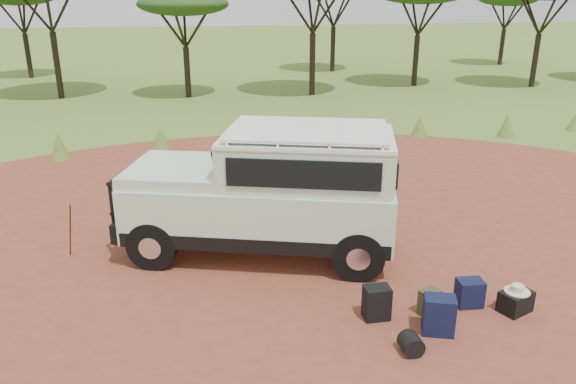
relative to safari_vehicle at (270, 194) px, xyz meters
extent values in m
plane|color=olive|center=(0.57, -0.86, -1.24)|extent=(140.00, 140.00, 0.00)
cylinder|color=brown|center=(0.57, -0.86, -1.23)|extent=(23.00, 23.00, 0.01)
cone|color=olive|center=(-5.43, 7.44, -0.81)|extent=(0.60, 0.60, 0.85)
cone|color=olive|center=(-2.43, 8.34, -0.89)|extent=(0.60, 0.60, 0.70)
cone|color=olive|center=(0.57, 7.94, -0.79)|extent=(0.60, 0.60, 0.90)
cone|color=olive|center=(3.57, 7.54, -0.84)|extent=(0.60, 0.60, 0.80)
cone|color=olive|center=(6.57, 8.24, -0.86)|extent=(0.60, 0.60, 0.75)
cone|color=olive|center=(9.57, 7.64, -0.81)|extent=(0.60, 0.60, 0.85)
cone|color=olive|center=(12.57, 8.04, -0.89)|extent=(0.60, 0.60, 0.70)
cylinder|color=black|center=(-7.43, 18.14, 0.29)|extent=(0.28, 0.28, 3.06)
cylinder|color=black|center=(-1.43, 17.34, -0.07)|extent=(0.28, 0.28, 2.34)
ellipsoid|color=#193E16|center=(-1.43, 17.34, 3.03)|extent=(4.20, 4.20, 1.05)
cylinder|color=black|center=(4.57, 16.94, 0.22)|extent=(0.28, 0.28, 2.93)
cylinder|color=black|center=(10.57, 18.64, 0.07)|extent=(0.28, 0.28, 2.61)
cylinder|color=black|center=(16.57, 17.14, 0.11)|extent=(0.28, 0.28, 2.70)
cylinder|color=black|center=(-10.43, 25.14, 0.00)|extent=(0.28, 0.28, 2.48)
cylinder|color=black|center=(7.57, 24.64, 0.11)|extent=(0.28, 0.28, 2.70)
cylinder|color=black|center=(19.57, 25.64, -0.07)|extent=(0.28, 0.28, 2.34)
cube|color=silver|center=(-0.17, 0.05, -0.23)|extent=(5.46, 3.46, 1.07)
cube|color=black|center=(-0.17, 0.05, -0.63)|extent=(5.38, 3.47, 0.27)
cube|color=silver|center=(0.70, -0.21, 0.73)|extent=(3.59, 2.82, 0.85)
cube|color=white|center=(0.70, -0.21, 1.19)|extent=(3.60, 2.86, 0.07)
cube|color=white|center=(0.70, -0.21, 1.30)|extent=(3.32, 2.67, 0.06)
cube|color=silver|center=(-1.70, 0.51, 0.42)|extent=(2.36, 2.42, 0.23)
cube|color=black|center=(-0.78, 0.23, 0.77)|extent=(0.67, 1.69, 0.59)
cube|color=black|center=(0.41, -1.19, 0.77)|extent=(2.57, 0.81, 0.51)
cube|color=black|center=(1.00, 0.77, 0.77)|extent=(2.57, 0.81, 0.51)
cube|color=black|center=(2.23, -0.67, 0.73)|extent=(0.53, 1.61, 0.47)
cube|color=black|center=(-2.66, 0.80, -0.56)|extent=(0.74, 2.00, 0.38)
cylinder|color=black|center=(-2.79, 0.84, 0.34)|extent=(0.50, 1.42, 0.08)
cylinder|color=black|center=(-2.79, 0.84, -0.26)|extent=(0.50, 1.42, 0.08)
cylinder|color=silver|center=(-2.90, 0.54, 0.11)|extent=(0.15, 0.26, 0.25)
cylinder|color=silver|center=(-2.72, 1.15, 0.11)|extent=(0.15, 0.26, 0.25)
cube|color=white|center=(-2.75, 0.83, -0.43)|extent=(0.18, 0.47, 0.14)
cylinder|color=black|center=(-0.41, 1.15, 0.64)|extent=(0.11, 0.11, 0.93)
cylinder|color=black|center=(-2.27, -0.27, -0.77)|extent=(1.00, 0.57, 0.95)
cylinder|color=black|center=(-1.74, 1.47, -0.77)|extent=(1.00, 0.57, 0.95)
cylinder|color=black|center=(1.41, -1.37, -0.77)|extent=(1.00, 0.57, 0.95)
cylinder|color=black|center=(1.93, 0.37, -0.77)|extent=(1.00, 0.57, 0.95)
cylinder|color=brown|center=(-3.83, 0.35, -0.62)|extent=(0.27, 0.47, 1.24)
cube|color=black|center=(1.33, -2.67, -0.96)|extent=(0.41, 0.31, 0.56)
cube|color=#111636|center=(2.13, -3.22, -0.93)|extent=(0.55, 0.47, 0.62)
cube|color=#3B4620|center=(2.20, -2.71, -1.02)|extent=(0.39, 0.34, 0.44)
cube|color=#111636|center=(2.97, -2.57, -1.00)|extent=(0.44, 0.34, 0.47)
cube|color=black|center=(3.63, -2.88, -1.06)|extent=(0.62, 0.54, 0.37)
cylinder|color=black|center=(1.53, -3.64, -1.08)|extent=(0.33, 0.33, 0.32)
cylinder|color=beige|center=(3.63, -2.88, -0.87)|extent=(0.41, 0.41, 0.02)
cylinder|color=beige|center=(3.63, -2.88, -0.81)|extent=(0.21, 0.21, 0.10)
camera|label=1|loc=(-1.43, -10.09, 3.79)|focal=35.00mm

